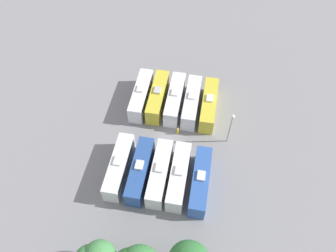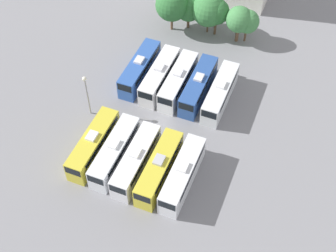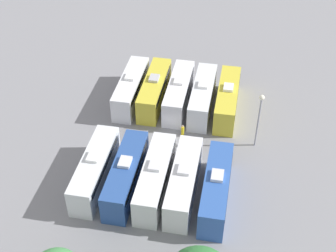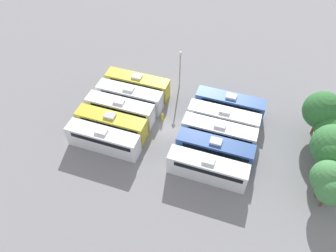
{
  "view_description": "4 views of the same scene",
  "coord_description": "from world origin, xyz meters",
  "px_view_note": "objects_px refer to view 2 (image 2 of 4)",
  "views": [
    {
      "loc": [
        -5.57,
        31.35,
        46.82
      ],
      "look_at": [
        0.04,
        -0.37,
        3.36
      ],
      "focal_mm": 35.0,
      "sensor_mm": 36.0,
      "label": 1
    },
    {
      "loc": [
        16.82,
        -38.77,
        50.25
      ],
      "look_at": [
        1.78,
        -1.1,
        1.97
      ],
      "focal_mm": 50.0,
      "sensor_mm": 36.0,
      "label": 2
    },
    {
      "loc": [
        -7.64,
        40.74,
        36.49
      ],
      "look_at": [
        -0.11,
        0.67,
        3.06
      ],
      "focal_mm": 50.0,
      "sensor_mm": 36.0,
      "label": 3
    },
    {
      "loc": [
        31.5,
        10.66,
        37.48
      ],
      "look_at": [
        1.02,
        0.28,
        1.87
      ],
      "focal_mm": 35.0,
      "sensor_mm": 36.0,
      "label": 4
    }
  ],
  "objects_px": {
    "tree_2": "(209,10)",
    "tree_3": "(217,12)",
    "bus_7": "(178,81)",
    "tree_0": "(172,5)",
    "bus_5": "(140,68)",
    "bus_8": "(198,86)",
    "bus_6": "(160,75)",
    "tree_1": "(189,9)",
    "bus_2": "(136,160)",
    "bus_1": "(115,151)",
    "bus_9": "(220,93)",
    "bus_3": "(159,168)",
    "bus_4": "(183,174)",
    "light_pole": "(86,89)",
    "tree_5": "(247,22)",
    "bus_0": "(94,144)",
    "tree_4": "(239,20)",
    "worker_person": "(145,127)"
  },
  "relations": [
    {
      "from": "tree_2",
      "to": "tree_3",
      "type": "height_order",
      "value": "tree_2"
    },
    {
      "from": "bus_7",
      "to": "tree_0",
      "type": "height_order",
      "value": "tree_0"
    },
    {
      "from": "bus_5",
      "to": "bus_8",
      "type": "height_order",
      "value": "same"
    },
    {
      "from": "bus_6",
      "to": "bus_8",
      "type": "height_order",
      "value": "same"
    },
    {
      "from": "tree_1",
      "to": "bus_2",
      "type": "bearing_deg",
      "value": -82.54
    },
    {
      "from": "tree_1",
      "to": "tree_2",
      "type": "height_order",
      "value": "tree_2"
    },
    {
      "from": "bus_1",
      "to": "bus_6",
      "type": "height_order",
      "value": "same"
    },
    {
      "from": "bus_9",
      "to": "tree_0",
      "type": "xyz_separation_m",
      "value": [
        -12.66,
        13.12,
        3.01
      ]
    },
    {
      "from": "tree_1",
      "to": "tree_3",
      "type": "bearing_deg",
      "value": -0.26
    },
    {
      "from": "bus_3",
      "to": "bus_4",
      "type": "distance_m",
      "value": 3.08
    },
    {
      "from": "bus_2",
      "to": "bus_9",
      "type": "xyz_separation_m",
      "value": [
        6.32,
        15.43,
        0.0
      ]
    },
    {
      "from": "bus_8",
      "to": "bus_1",
      "type": "bearing_deg",
      "value": -111.49
    },
    {
      "from": "bus_7",
      "to": "tree_2",
      "type": "height_order",
      "value": "tree_2"
    },
    {
      "from": "tree_0",
      "to": "bus_4",
      "type": "bearing_deg",
      "value": -66.04
    },
    {
      "from": "light_pole",
      "to": "tree_0",
      "type": "distance_m",
      "value": 22.49
    },
    {
      "from": "bus_3",
      "to": "bus_8",
      "type": "xyz_separation_m",
      "value": [
        -0.26,
        15.58,
        0.0
      ]
    },
    {
      "from": "bus_4",
      "to": "tree_1",
      "type": "bearing_deg",
      "value": 108.87
    },
    {
      "from": "bus_5",
      "to": "bus_6",
      "type": "distance_m",
      "value": 3.38
    },
    {
      "from": "bus_6",
      "to": "tree_0",
      "type": "xyz_separation_m",
      "value": [
        -3.2,
        13.08,
        3.01
      ]
    },
    {
      "from": "tree_0",
      "to": "tree_5",
      "type": "height_order",
      "value": "tree_0"
    },
    {
      "from": "tree_2",
      "to": "light_pole",
      "type": "bearing_deg",
      "value": -112.1
    },
    {
      "from": "bus_0",
      "to": "bus_1",
      "type": "relative_size",
      "value": 1.0
    },
    {
      "from": "light_pole",
      "to": "tree_3",
      "type": "height_order",
      "value": "light_pole"
    },
    {
      "from": "bus_8",
      "to": "tree_4",
      "type": "height_order",
      "value": "tree_4"
    },
    {
      "from": "bus_1",
      "to": "tree_0",
      "type": "xyz_separation_m",
      "value": [
        -3.23,
        28.3,
        3.01
      ]
    },
    {
      "from": "light_pole",
      "to": "tree_5",
      "type": "relative_size",
      "value": 1.23
    },
    {
      "from": "light_pole",
      "to": "bus_3",
      "type": "bearing_deg",
      "value": -25.54
    },
    {
      "from": "bus_0",
      "to": "bus_3",
      "type": "xyz_separation_m",
      "value": [
        9.46,
        -0.3,
        0.0
      ]
    },
    {
      "from": "bus_5",
      "to": "light_pole",
      "type": "bearing_deg",
      "value": -111.12
    },
    {
      "from": "bus_8",
      "to": "tree_3",
      "type": "bearing_deg",
      "value": 98.25
    },
    {
      "from": "bus_2",
      "to": "bus_6",
      "type": "height_order",
      "value": "same"
    },
    {
      "from": "bus_5",
      "to": "bus_7",
      "type": "bearing_deg",
      "value": -2.72
    },
    {
      "from": "bus_4",
      "to": "tree_3",
      "type": "distance_m",
      "value": 30.41
    },
    {
      "from": "bus_7",
      "to": "tree_3",
      "type": "height_order",
      "value": "tree_3"
    },
    {
      "from": "bus_6",
      "to": "tree_2",
      "type": "xyz_separation_m",
      "value": [
        2.63,
        14.6,
        2.59
      ]
    },
    {
      "from": "bus_0",
      "to": "light_pole",
      "type": "relative_size",
      "value": 1.49
    },
    {
      "from": "tree_0",
      "to": "tree_4",
      "type": "bearing_deg",
      "value": 5.79
    },
    {
      "from": "tree_5",
      "to": "bus_9",
      "type": "bearing_deg",
      "value": -88.75
    },
    {
      "from": "bus_4",
      "to": "bus_5",
      "type": "distance_m",
      "value": 20.14
    },
    {
      "from": "bus_5",
      "to": "tree_3",
      "type": "distance_m",
      "value": 16.23
    },
    {
      "from": "bus_9",
      "to": "bus_0",
      "type": "bearing_deg",
      "value": -129.8
    },
    {
      "from": "bus_2",
      "to": "tree_5",
      "type": "xyz_separation_m",
      "value": [
        6.0,
        30.13,
        2.04
      ]
    },
    {
      "from": "bus_2",
      "to": "bus_6",
      "type": "bearing_deg",
      "value": 101.47
    },
    {
      "from": "bus_4",
      "to": "bus_5",
      "type": "relative_size",
      "value": 1.0
    },
    {
      "from": "bus_1",
      "to": "tree_0",
      "type": "relative_size",
      "value": 1.4
    },
    {
      "from": "bus_7",
      "to": "light_pole",
      "type": "relative_size",
      "value": 1.49
    },
    {
      "from": "bus_8",
      "to": "tree_3",
      "type": "distance_m",
      "value": 14.78
    },
    {
      "from": "bus_2",
      "to": "bus_7",
      "type": "bearing_deg",
      "value": 90.62
    },
    {
      "from": "bus_0",
      "to": "worker_person",
      "type": "bearing_deg",
      "value": 51.76
    },
    {
      "from": "bus_3",
      "to": "bus_4",
      "type": "height_order",
      "value": "same"
    }
  ]
}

